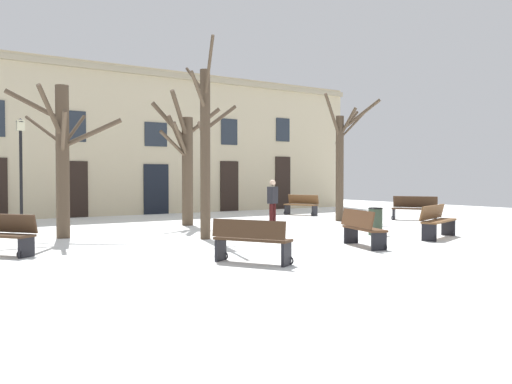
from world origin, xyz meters
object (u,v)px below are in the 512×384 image
Objects in this scene: bench_facing_shops at (301,205)px; bench_near_lamp at (251,240)px; bench_back_to_back_left at (415,208)px; bench_near_center_tree at (437,221)px; bench_by_litter_bin at (0,234)px; tree_left_of_center at (186,161)px; bench_far_corner at (362,228)px; streetlamp at (21,160)px; person_crossing_plaza at (273,200)px; tree_center at (205,147)px; litter_bin at (375,221)px; tree_right_of_center at (341,158)px; tree_foreground at (62,153)px.

bench_facing_shops reaches higher than bench_near_lamp.
bench_near_center_tree is at bearing -77.41° from bench_back_to_back_left.
bench_by_litter_bin is at bearing -85.77° from bench_facing_shops.
tree_left_of_center is at bearing 98.57° from bench_near_center_tree.
bench_near_center_tree is at bearing -69.67° from bench_far_corner.
streetlamp is 7.28m from bench_by_litter_bin.
bench_near_lamp is at bearing 27.61° from person_crossing_plaza.
tree_center reaches higher than bench_far_corner.
tree_center is at bearing -62.88° from streetlamp.
bench_by_litter_bin is at bearing -117.82° from bench_back_to_back_left.
litter_bin is 0.49× the size of bench_facing_shops.
tree_right_of_center is at bearing -32.39° from bench_facing_shops.
tree_right_of_center is at bearing -22.03° from bench_far_corner.
tree_left_of_center is 0.96× the size of tree_right_of_center.
streetlamp is (-3.42, 6.68, -0.23)m from tree_center.
person_crossing_plaza is (1.55, 5.83, 0.41)m from bench_far_corner.
bench_back_to_back_left reaches higher than bench_facing_shops.
person_crossing_plaza is at bearing 68.70° from bench_by_litter_bin.
streetlamp is 1.96× the size of bench_near_center_tree.
litter_bin is (4.53, -1.86, -2.08)m from tree_center.
tree_center is 4.17m from tree_left_of_center.
tree_right_of_center reaches higher than streetlamp.
tree_center is 3.21× the size of bench_by_litter_bin.
litter_bin is at bearing 98.84° from bench_near_center_tree.
tree_center reaches higher than tree_left_of_center.
bench_back_to_back_left is 6.00m from person_crossing_plaza.
tree_foreground is 13.07m from bench_back_to_back_left.
streetlamp is 2.30× the size of bench_far_corner.
litter_bin is 8.20m from bench_facing_shops.
bench_far_corner is (-3.02, -0.17, -0.03)m from bench_near_center_tree.
bench_far_corner is at bearing 51.25° from person_crossing_plaza.
tree_foreground is 1.14× the size of streetlamp.
tree_foreground reaches higher than bench_back_to_back_left.
bench_near_lamp is at bearing 116.48° from bench_far_corner.
bench_by_litter_bin is 1.05× the size of bench_near_lamp.
tree_center reaches higher than bench_near_center_tree.
bench_back_to_back_left reaches higher than bench_near_center_tree.
bench_far_corner is at bearing -142.95° from litter_bin.
tree_right_of_center is at bearing -82.10° from bench_near_lamp.
bench_near_lamp is at bearing 166.41° from bench_near_center_tree.
person_crossing_plaza reaches higher than bench_near_center_tree.
tree_foreground is at bearing 105.79° from bench_by_litter_bin.
bench_far_corner is 10.69m from bench_facing_shops.
tree_left_of_center is 2.87× the size of person_crossing_plaza.
tree_foreground is 2.23× the size of bench_near_center_tree.
bench_near_center_tree reaches higher than litter_bin.
bench_near_center_tree is (0.82, -1.49, 0.08)m from litter_bin.
bench_back_to_back_left is (8.37, -2.88, -1.75)m from tree_left_of_center.
bench_back_to_back_left is at bearing 6.12° from tree_center.
bench_back_to_back_left is 12.11m from bench_near_lamp.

